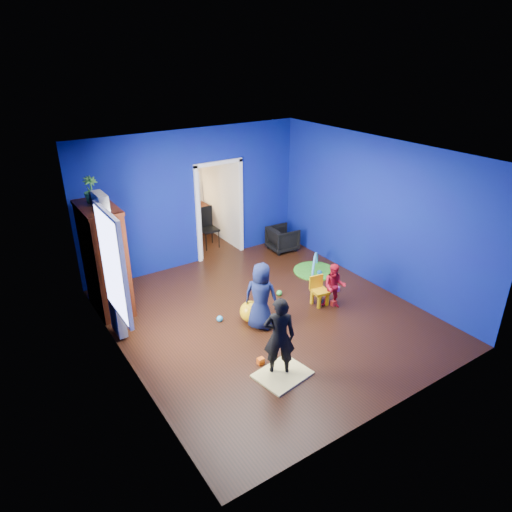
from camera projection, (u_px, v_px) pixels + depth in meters
floor at (268, 317)px, 8.12m from camera, size 5.00×5.50×0.01m
ceiling at (270, 154)px, 6.89m from camera, size 5.00×5.50×0.01m
wall_back at (194, 199)px, 9.58m from camera, size 5.00×0.02×2.90m
wall_front at (401, 318)px, 5.42m from camera, size 5.00×0.02×2.90m
wall_left at (119, 281)px, 6.25m from camera, size 0.02×5.50×2.90m
wall_right at (375, 214)px, 8.75m from camera, size 0.02×5.50×2.90m
alcove at (201, 193)px, 10.63m from camera, size 1.00×1.75×2.50m
armchair at (283, 239)px, 10.64m from camera, size 0.66×0.64×0.56m
child_black at (279, 336)px, 6.49m from camera, size 0.55×0.49×1.25m
child_navy at (261, 296)px, 7.58m from camera, size 0.66×0.69×1.19m
toddler_red at (334, 286)px, 8.25m from camera, size 0.53×0.52×0.85m
vase at (101, 204)px, 7.31m from camera, size 0.26×0.26×0.23m
potted_plant at (91, 190)px, 7.66m from camera, size 0.30×0.30×0.45m
tv_armoire at (105, 259)px, 8.00m from camera, size 0.58×1.14×1.96m
crt_tv at (107, 256)px, 8.00m from camera, size 0.46×0.70×0.54m
yellow_blanket at (282, 374)px, 6.67m from camera, size 0.84×0.71×0.03m
hopper_ball at (251, 312)px, 7.91m from camera, size 0.38×0.38×0.38m
kid_chair at (320, 292)px, 8.40m from camera, size 0.32×0.32×0.50m
play_mat at (315, 271)px, 9.73m from camera, size 0.89×0.89×0.02m
toy_arch at (315, 270)px, 9.72m from camera, size 0.62×0.58×0.80m
window_left at (112, 265)px, 6.48m from camera, size 0.03×0.95×1.55m
curtain at (110, 268)px, 7.08m from camera, size 0.14×0.42×2.40m
doorway at (219, 212)px, 10.05m from camera, size 1.16×0.10×2.10m
study_desk at (191, 220)px, 11.48m from camera, size 0.88×0.44×0.75m
desk_monitor at (187, 197)px, 11.33m from camera, size 0.40×0.05×0.32m
desk_lamp at (178, 200)px, 11.15m from camera, size 0.14×0.14×0.14m
folding_chair at (209, 229)px, 10.72m from camera, size 0.40×0.40×0.92m
book_shelf at (185, 154)px, 10.87m from camera, size 0.88×0.24×0.04m
toy_0 at (334, 303)px, 8.44m from camera, size 0.10×0.08×0.10m
toy_1 at (319, 272)px, 9.56m from camera, size 0.11×0.11×0.11m
toy_2 at (261, 361)px, 6.90m from camera, size 0.10×0.08×0.10m
toy_3 at (279, 293)px, 8.78m from camera, size 0.11×0.11×0.11m
toy_4 at (337, 289)px, 8.92m from camera, size 0.10×0.08×0.10m
toy_5 at (220, 318)px, 7.96m from camera, size 0.11×0.11×0.11m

